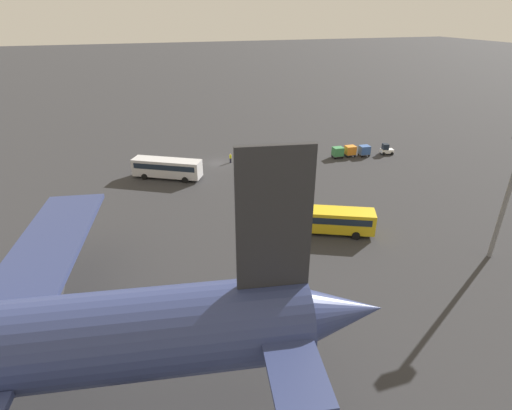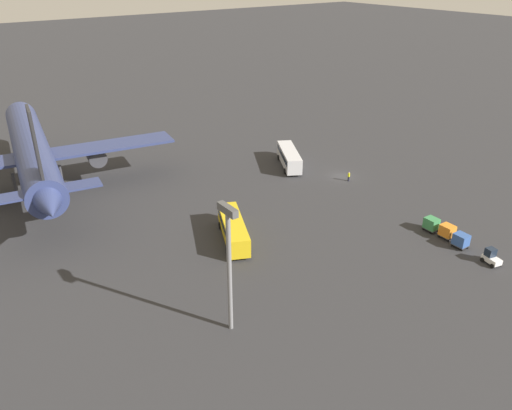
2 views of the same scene
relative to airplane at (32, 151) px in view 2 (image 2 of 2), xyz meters
name	(u,v)px [view 2 (image 2 of 2)]	position (x,y,z in m)	size (l,w,h in m)	color
ground_plane	(341,176)	(-26.39, -46.88, -7.27)	(600.00, 600.00, 0.00)	#2D2D30
airplane	(32,151)	(0.00, 0.00, 0.00)	(54.92, 47.25, 19.33)	navy
shuttle_bus_near	(289,157)	(-16.82, -42.23, -5.31)	(11.47, 8.01, 3.27)	silver
shuttle_bus_far	(233,228)	(-34.11, -17.80, -5.38)	(11.99, 7.45, 3.14)	gold
baggage_tug	(491,257)	(-59.13, -41.92, -6.33)	(2.62, 2.07, 2.10)	white
worker_person	(349,177)	(-28.75, -46.37, -6.40)	(0.38, 0.38, 1.74)	#1E1E2D
cargo_cart_blue	(461,240)	(-54.37, -42.22, -6.08)	(2.05, 1.75, 2.06)	#38383D
cargo_cart_orange	(447,231)	(-51.69, -42.90, -6.08)	(2.05, 1.75, 2.06)	#38383D
cargo_cart_green	(431,224)	(-49.01, -42.88, -6.08)	(2.05, 1.75, 2.06)	#38383D
light_pole	(229,255)	(-49.76, -7.04, 2.06)	(2.80, 0.70, 14.87)	slate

